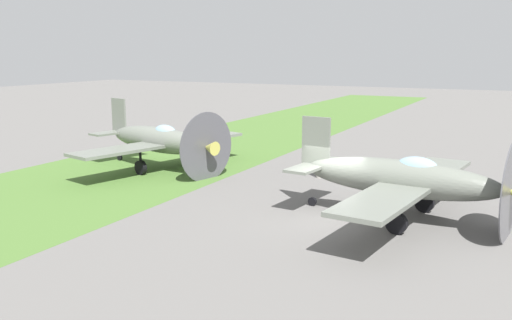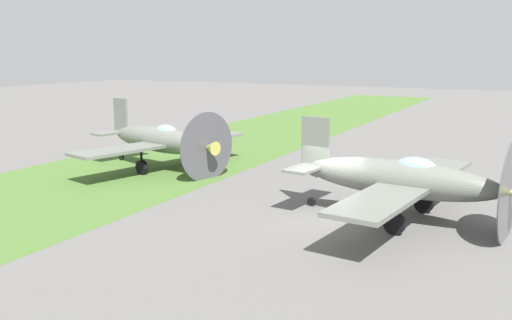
# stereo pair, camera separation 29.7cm
# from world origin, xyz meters

# --- Properties ---
(ground_plane) EXTENTS (160.00, 160.00, 0.00)m
(ground_plane) POSITION_xyz_m (0.00, 0.00, 0.00)
(ground_plane) COLOR #605E5B
(grass_verge) EXTENTS (120.00, 11.00, 0.01)m
(grass_verge) POSITION_xyz_m (0.00, -12.12, 0.00)
(grass_verge) COLOR #476B2D
(grass_verge) RESTS_ON ground
(airplane_lead) EXTENTS (10.87, 8.62, 3.85)m
(airplane_lead) POSITION_xyz_m (-0.50, 2.85, 1.61)
(airplane_lead) COLOR slate
(airplane_lead) RESTS_ON ground
(airplane_wingman) EXTENTS (10.67, 8.55, 3.79)m
(airplane_wingman) POSITION_xyz_m (-4.15, -10.88, 1.58)
(airplane_wingman) COLOR slate
(airplane_wingman) RESTS_ON ground
(ground_crew_mechanic) EXTENTS (0.58, 0.38, 1.73)m
(ground_crew_mechanic) POSITION_xyz_m (-6.00, -2.45, 0.91)
(ground_crew_mechanic) COLOR #9E998E
(ground_crew_mechanic) RESTS_ON ground
(fuel_drum) EXTENTS (0.60, 0.60, 0.90)m
(fuel_drum) POSITION_xyz_m (-7.82, -3.30, 0.45)
(fuel_drum) COLOR black
(fuel_drum) RESTS_ON ground
(supply_crate) EXTENTS (1.23, 1.23, 0.64)m
(supply_crate) POSITION_xyz_m (-7.63, 0.91, 0.32)
(supply_crate) COLOR olive
(supply_crate) RESTS_ON ground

